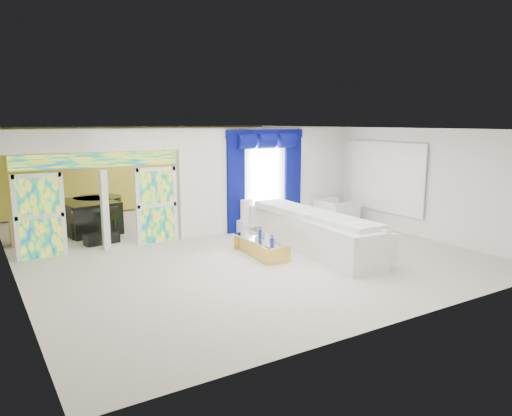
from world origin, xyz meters
TOP-DOWN VIEW (x-y plane):
  - floor at (0.00, 0.00)m, footprint 12.00×12.00m
  - dividing_wall at (2.15, 1.00)m, footprint 5.70×0.18m
  - dividing_header at (-2.85, 1.00)m, footprint 4.30×0.18m
  - stained_panel_left at (-4.28, 1.00)m, footprint 0.95×0.04m
  - stained_panel_right at (-1.42, 1.00)m, footprint 0.95×0.04m
  - stained_transom at (-2.85, 1.00)m, footprint 4.00×0.05m
  - window_pane at (1.90, 0.90)m, footprint 1.00×0.02m
  - blue_drape_left at (0.90, 0.87)m, footprint 0.55×0.10m
  - blue_drape_right at (2.90, 0.87)m, footprint 0.55×0.10m
  - blue_pelmet at (1.90, 0.87)m, footprint 2.60×0.12m
  - wall_mirror at (4.94, -1.00)m, footprint 0.04×2.70m
  - gold_curtains at (0.00, 5.90)m, footprint 9.70×0.12m
  - white_sofa at (1.59, -1.82)m, footprint 1.42×4.63m
  - coffee_table at (0.24, -1.52)m, footprint 0.74×1.77m
  - console_table at (1.47, 0.72)m, footprint 1.17×0.47m
  - table_lamp at (1.17, 0.72)m, footprint 0.36×0.36m
  - armchair at (4.12, 0.26)m, footprint 1.06×1.21m
  - grand_piano at (-2.75, 3.19)m, footprint 1.68×2.03m
  - piano_bench at (-2.75, 1.59)m, footprint 0.93×0.49m
  - tv_console at (-4.57, 2.58)m, footprint 0.51×0.46m
  - chandelier at (-2.30, 3.40)m, footprint 0.60×0.60m
  - decanters at (0.21, -1.80)m, footprint 0.18×0.75m

SIDE VIEW (x-z plane):
  - floor at x=0.00m, z-range 0.00..0.00m
  - piano_bench at x=-2.75m, z-range 0.00..0.29m
  - console_table at x=1.47m, z-range 0.00..0.38m
  - coffee_table at x=0.24m, z-range 0.00..0.38m
  - tv_console at x=-4.57m, z-range 0.00..0.73m
  - armchair at x=4.12m, z-range 0.00..0.77m
  - white_sofa at x=1.59m, z-range 0.00..0.87m
  - grand_piano at x=-2.75m, z-range 0.00..0.92m
  - decanters at x=0.21m, z-range 0.36..0.60m
  - table_lamp at x=1.17m, z-range 0.38..0.96m
  - stained_panel_left at x=-4.28m, z-range 0.00..2.00m
  - stained_panel_right at x=-1.42m, z-range 0.00..2.00m
  - blue_drape_left at x=0.90m, z-range 0.00..2.80m
  - blue_drape_right at x=2.90m, z-range 0.00..2.80m
  - window_pane at x=1.90m, z-range 0.30..2.60m
  - dividing_wall at x=2.15m, z-range 0.00..3.00m
  - gold_curtains at x=0.00m, z-range 0.05..2.95m
  - wall_mirror at x=4.94m, z-range 0.60..2.50m
  - stained_transom at x=-2.85m, z-range 2.08..2.42m
  - chandelier at x=-2.30m, z-range 2.35..2.95m
  - dividing_header at x=-2.85m, z-range 2.45..3.00m
  - blue_pelmet at x=1.90m, z-range 2.69..2.94m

